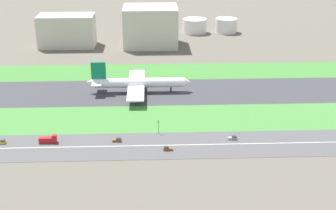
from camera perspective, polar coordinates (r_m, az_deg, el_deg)
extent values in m
plane|color=#5B564C|center=(287.80, 1.87, 1.68)|extent=(800.00, 800.00, 0.00)
cube|color=#38383D|center=(287.78, 1.87, 1.69)|extent=(280.00, 46.00, 0.10)
cube|color=#3D7A33|center=(326.39, 1.36, 4.22)|extent=(280.00, 36.00, 0.10)
cube|color=#427F38|center=(249.94, 2.53, -1.61)|extent=(280.00, 36.00, 0.10)
cube|color=#4C4C4F|center=(221.19, 3.21, -4.97)|extent=(280.00, 28.00, 0.10)
cube|color=silver|center=(221.17, 3.21, -4.96)|extent=(266.00, 0.50, 0.01)
cylinder|color=white|center=(285.01, -3.58, 2.79)|extent=(56.00, 6.00, 6.00)
cone|color=white|center=(285.86, 2.45, 2.87)|extent=(4.00, 5.70, 5.70)
cone|color=white|center=(287.11, -9.69, 2.82)|extent=(5.00, 5.40, 5.40)
cube|color=#0C724C|center=(284.16, -8.68, 4.21)|extent=(9.00, 0.80, 11.00)
cube|color=white|center=(286.49, -8.79, 2.88)|extent=(6.00, 16.00, 0.60)
cube|color=white|center=(299.62, -3.91, 3.52)|extent=(10.00, 26.00, 1.00)
cylinder|color=gray|center=(294.65, -3.73, 2.75)|extent=(5.00, 3.20, 3.20)
cube|color=white|center=(271.40, -4.05, 1.49)|extent=(10.00, 26.00, 1.00)
cylinder|color=gray|center=(277.75, -3.80, 1.50)|extent=(5.00, 3.20, 3.20)
cylinder|color=black|center=(286.77, 0.36, 1.98)|extent=(1.00, 1.00, 3.20)
cylinder|color=black|center=(289.98, -4.34, 2.15)|extent=(1.00, 1.00, 3.20)
cylinder|color=black|center=(283.42, -4.38, 1.66)|extent=(1.00, 1.00, 3.20)
cube|color=brown|center=(225.08, -6.40, -4.41)|extent=(4.40, 1.80, 1.10)
cube|color=#333D4C|center=(224.58, -6.21, -4.18)|extent=(2.20, 1.66, 0.90)
cube|color=brown|center=(215.69, -0.01, -5.51)|extent=(4.40, 1.80, 1.10)
cube|color=#333D4C|center=(215.20, -0.22, -5.28)|extent=(2.20, 1.66, 0.90)
cube|color=yellow|center=(235.92, -20.07, -4.41)|extent=(4.40, 1.80, 1.10)
cube|color=#333D4C|center=(235.25, -19.92, -4.20)|extent=(2.20, 1.66, 0.90)
cube|color=#99999E|center=(227.96, 8.02, -4.13)|extent=(4.40, 1.80, 1.10)
cube|color=#333D4C|center=(227.66, 8.24, -3.90)|extent=(2.20, 1.66, 0.90)
cube|color=#B2191E|center=(229.63, -14.76, -4.25)|extent=(8.40, 2.50, 2.80)
cube|color=#B2191E|center=(228.09, -14.02, -3.80)|extent=(2.00, 2.30, 1.20)
cylinder|color=#4C4C51|center=(230.60, -1.21, -2.90)|extent=(0.24, 0.24, 6.00)
cube|color=black|center=(229.09, -1.22, -2.09)|extent=(0.36, 0.36, 1.20)
sphere|color=#19D826|center=(228.78, -1.21, -2.04)|extent=(0.24, 0.24, 0.24)
cube|color=beige|center=(398.75, -12.49, 9.03)|extent=(46.39, 25.44, 26.67)
cube|color=beige|center=(391.91, -2.21, 9.79)|extent=(45.12, 38.31, 33.00)
cylinder|color=silver|center=(437.84, -1.55, 9.91)|extent=(23.70, 23.70, 14.89)
cylinder|color=silver|center=(440.04, 3.33, 9.84)|extent=(22.43, 22.43, 13.24)
cylinder|color=silver|center=(443.96, 7.27, 9.82)|extent=(20.35, 20.35, 13.41)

